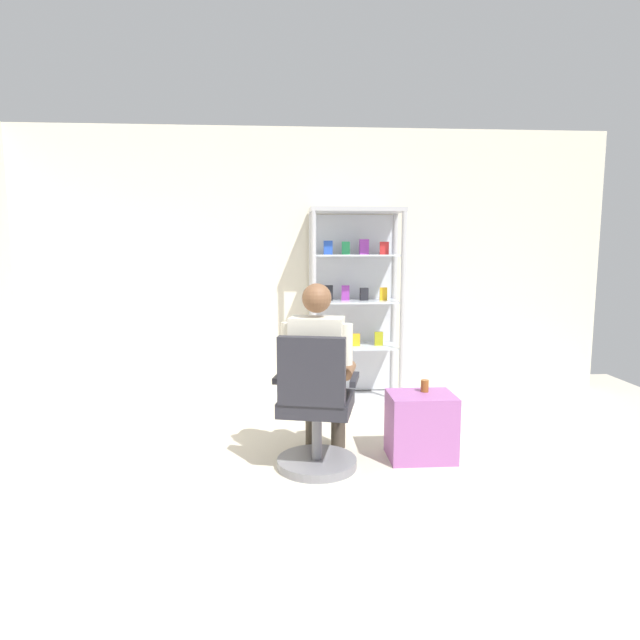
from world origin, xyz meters
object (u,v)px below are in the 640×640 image
Objects in this scene: display_cabinet_main at (355,304)px; tea_glass at (425,386)px; seated_shopkeeper at (319,364)px; office_chair at (316,415)px; storage_crate at (421,426)px.

display_cabinet_main is 21.39× the size of tea_glass.
seated_shopkeeper is at bearing -106.17° from display_cabinet_main.
office_chair is 2.00× the size of storage_crate.
display_cabinet_main reaches higher than office_chair.
storage_crate is 0.29m from tea_glass.
display_cabinet_main is 1.90m from office_chair.
office_chair is 10.81× the size of tea_glass.
display_cabinet_main reaches higher than seated_shopkeeper.
tea_glass reaches higher than storage_crate.
tea_glass is at bearing -78.17° from display_cabinet_main.
office_chair is at bearing -167.83° from storage_crate.
display_cabinet_main is 1.47× the size of seated_shopkeeper.
seated_shopkeeper is 0.88m from storage_crate.
office_chair is 0.86m from tea_glass.
office_chair is at bearing -103.01° from seated_shopkeeper.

